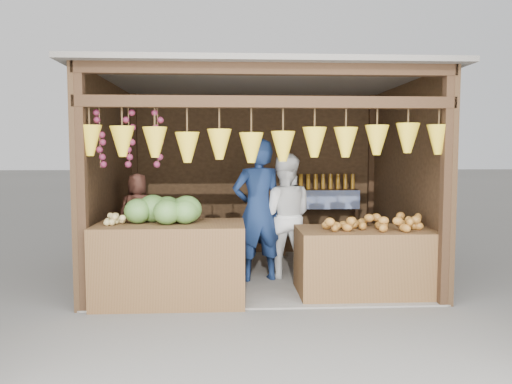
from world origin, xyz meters
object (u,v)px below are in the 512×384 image
man_standing (258,211)px  woman_standing (284,216)px  counter_right (368,262)px  counter_left (171,262)px  vendor_seated (138,213)px

man_standing → woman_standing: man_standing is taller
counter_right → woman_standing: bearing=137.0°
counter_left → man_standing: man_standing is taller
man_standing → woman_standing: size_ratio=1.11×
counter_left → vendor_seated: vendor_seated is taller
counter_left → vendor_seated: size_ratio=1.54×
counter_left → woman_standing: bearing=36.1°
counter_left → woman_standing: 1.76m
counter_right → vendor_seated: 3.04m
woman_standing → vendor_seated: bearing=3.0°
woman_standing → vendor_seated: 1.95m
vendor_seated → woman_standing: bearing=173.6°
vendor_seated → counter_left: bearing=113.5°
counter_right → woman_standing: size_ratio=1.00×
counter_left → vendor_seated: bearing=116.6°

